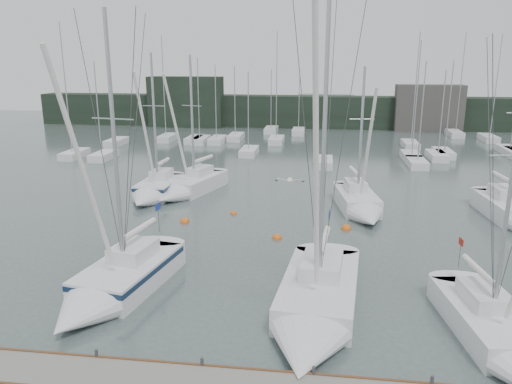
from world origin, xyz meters
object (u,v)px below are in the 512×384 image
at_px(sailboat_mid_b, 187,188).
at_px(buoy_a, 277,238).
at_px(sailboat_near_left, 110,288).
at_px(sailboat_mid_a, 154,191).
at_px(sailboat_near_right, 509,345).
at_px(sailboat_near_center, 314,314).
at_px(sailboat_mid_c, 361,206).
at_px(buoy_c, 185,222).
at_px(buoy_b, 346,229).
at_px(buoy_d, 234,214).

distance_m(sailboat_mid_b, buoy_a, 12.51).
bearing_deg(sailboat_near_left, sailboat_mid_a, 111.81).
bearing_deg(sailboat_near_right, sailboat_near_center, 161.84).
xyz_separation_m(sailboat_mid_b, sailboat_mid_c, (13.97, -3.45, 0.01)).
bearing_deg(sailboat_near_right, buoy_c, 131.65).
bearing_deg(buoy_c, buoy_b, -0.02).
relative_size(sailboat_mid_b, buoy_b, 18.12).
bearing_deg(buoy_d, sailboat_mid_a, 156.28).
xyz_separation_m(sailboat_mid_b, buoy_c, (1.72, -6.89, -0.59)).
relative_size(buoy_b, buoy_c, 1.04).
relative_size(sailboat_mid_a, buoy_b, 18.42).
relative_size(sailboat_near_left, sailboat_mid_b, 1.18).
bearing_deg(sailboat_mid_c, sailboat_near_right, -84.89).
xyz_separation_m(sailboat_mid_c, buoy_d, (-9.20, -1.17, -0.60)).
xyz_separation_m(sailboat_mid_c, buoy_a, (-5.58, -5.81, -0.60)).
distance_m(sailboat_near_right, buoy_d, 21.24).
distance_m(sailboat_mid_a, sailboat_mid_c, 16.38).
bearing_deg(sailboat_near_left, buoy_a, 62.51).
relative_size(sailboat_near_center, buoy_b, 24.65).
distance_m(sailboat_near_center, buoy_b, 12.90).
relative_size(sailboat_mid_a, buoy_a, 20.00).
bearing_deg(buoy_d, sailboat_mid_c, 7.27).
bearing_deg(buoy_b, sailboat_mid_c, 71.42).
bearing_deg(sailboat_near_left, buoy_c, 97.88).
xyz_separation_m(sailboat_mid_b, buoy_b, (12.81, -6.90, -0.59)).
bearing_deg(buoy_a, buoy_b, 28.09).
height_order(sailboat_near_left, buoy_b, sailboat_near_left).
relative_size(sailboat_near_center, sailboat_mid_b, 1.36).
distance_m(sailboat_mid_b, buoy_b, 14.56).
height_order(buoy_a, buoy_d, buoy_a).
distance_m(sailboat_mid_c, buoy_d, 9.30).
xyz_separation_m(buoy_c, buoy_d, (3.05, 2.27, 0.00)).
bearing_deg(sailboat_near_center, sailboat_mid_b, 124.69).
relative_size(buoy_c, buoy_d, 1.31).
bearing_deg(buoy_b, buoy_d, 164.21).
height_order(sailboat_near_right, sailboat_mid_a, sailboat_near_right).
height_order(sailboat_mid_a, buoy_d, sailboat_mid_a).
relative_size(sailboat_near_left, sailboat_mid_a, 1.16).
xyz_separation_m(sailboat_mid_a, sailboat_mid_b, (2.30, 1.52, -0.05)).
distance_m(sailboat_mid_a, buoy_b, 16.05).
xyz_separation_m(buoy_a, buoy_d, (-3.63, 4.63, 0.00)).
relative_size(sailboat_near_left, buoy_b, 21.35).
bearing_deg(sailboat_near_right, buoy_a, 122.24).
relative_size(sailboat_mid_a, sailboat_mid_b, 1.02).
bearing_deg(sailboat_mid_a, buoy_d, -21.25).
distance_m(buoy_a, buoy_b, 5.01).
bearing_deg(sailboat_mid_c, buoy_b, -117.45).
bearing_deg(sailboat_near_right, sailboat_near_left, 163.80).
height_order(sailboat_mid_b, buoy_a, sailboat_mid_b).
relative_size(sailboat_mid_a, sailboat_mid_c, 1.09).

